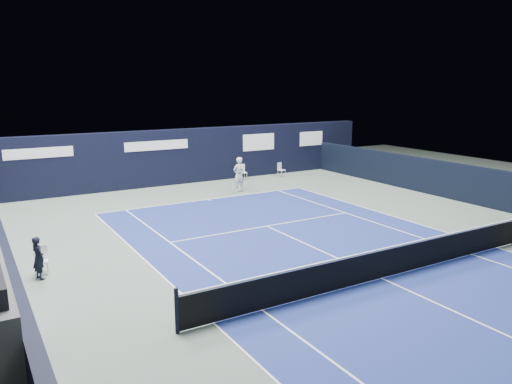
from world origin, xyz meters
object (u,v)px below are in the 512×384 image
(folding_chair_back_b, at_px, (281,169))
(line_judge_chair, at_px, (41,258))
(folding_chair_back_a, at_px, (242,171))
(tennis_net, at_px, (383,262))
(tennis_player, at_px, (239,174))

(folding_chair_back_b, relative_size, line_judge_chair, 1.00)
(folding_chair_back_a, distance_m, folding_chair_back_b, 2.53)
(tennis_net, xyz_separation_m, tennis_player, (2.20, 12.73, 0.42))
(line_judge_chair, xyz_separation_m, tennis_player, (10.71, 7.17, 0.44))
(folding_chair_back_b, distance_m, tennis_player, 5.10)
(folding_chair_back_a, relative_size, line_judge_chair, 1.06)
(tennis_player, bearing_deg, folding_chair_back_a, 57.72)
(folding_chair_back_a, bearing_deg, line_judge_chair, -139.23)
(folding_chair_back_b, height_order, tennis_net, tennis_net)
(folding_chair_back_b, distance_m, line_judge_chair, 17.97)
(folding_chair_back_a, bearing_deg, tennis_net, -102.56)
(folding_chair_back_b, height_order, line_judge_chair, line_judge_chair)
(folding_chair_back_b, xyz_separation_m, tennis_net, (-6.57, -15.33, 0.02))
(line_judge_chair, bearing_deg, tennis_player, 44.22)
(tennis_net, height_order, tennis_player, tennis_player)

